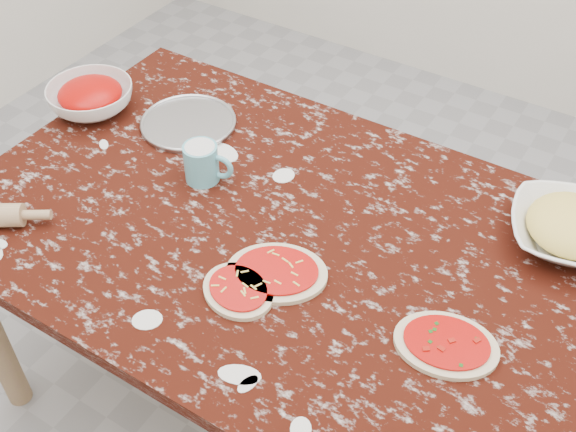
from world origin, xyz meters
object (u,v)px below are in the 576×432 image
(sauce_bowl, at_px, (91,98))
(cheese_bowl, at_px, (571,232))
(worktable, at_px, (288,256))
(flour_mug, at_px, (203,163))
(pizza_tray, at_px, (188,123))

(sauce_bowl, bearing_deg, cheese_bowl, 8.10)
(worktable, height_order, flour_mug, flour_mug)
(worktable, bearing_deg, pizza_tray, 155.34)
(sauce_bowl, xyz_separation_m, cheese_bowl, (1.31, 0.19, -0.00))
(worktable, distance_m, flour_mug, 0.32)
(worktable, bearing_deg, cheese_bowl, 28.89)
(cheese_bowl, xyz_separation_m, flour_mug, (-0.85, -0.26, 0.02))
(sauce_bowl, bearing_deg, worktable, -9.74)
(pizza_tray, height_order, sauce_bowl, sauce_bowl)
(worktable, relative_size, pizza_tray, 6.14)
(cheese_bowl, bearing_deg, worktable, -151.11)
(pizza_tray, xyz_separation_m, flour_mug, (0.18, -0.16, 0.05))
(sauce_bowl, height_order, cheese_bowl, sauce_bowl)
(sauce_bowl, xyz_separation_m, flour_mug, (0.46, -0.08, 0.01))
(pizza_tray, bearing_deg, flour_mug, -42.39)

